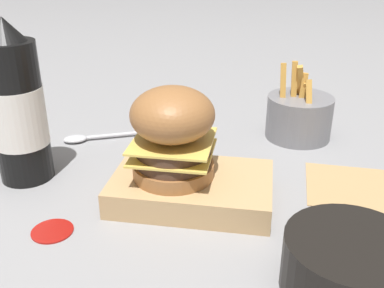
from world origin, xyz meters
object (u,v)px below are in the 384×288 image
(burger, at_px, (173,133))
(spoon, at_px, (91,137))
(ketchup_bottle, at_px, (17,109))
(side_bowl, at_px, (350,265))
(serving_board, at_px, (192,188))
(fries_basket, at_px, (299,116))

(burger, xyz_separation_m, spoon, (-0.19, 0.17, -0.10))
(ketchup_bottle, height_order, side_bowl, ketchup_bottle)
(serving_board, height_order, fries_basket, fries_basket)
(burger, bearing_deg, spoon, 138.02)
(burger, height_order, fries_basket, burger)
(burger, bearing_deg, ketchup_bottle, 174.06)
(ketchup_bottle, bearing_deg, spoon, 72.43)
(serving_board, xyz_separation_m, fries_basket, (0.16, 0.25, 0.02))
(serving_board, distance_m, spoon, 0.28)
(fries_basket, distance_m, side_bowl, 0.41)
(ketchup_bottle, distance_m, side_bowl, 0.49)
(fries_basket, xyz_separation_m, side_bowl, (0.03, -0.40, -0.01))
(serving_board, distance_m, ketchup_bottle, 0.28)
(burger, distance_m, ketchup_bottle, 0.24)
(serving_board, distance_m, side_bowl, 0.25)
(ketchup_bottle, height_order, fries_basket, ketchup_bottle)
(fries_basket, height_order, side_bowl, fries_basket)
(side_bowl, bearing_deg, burger, 145.16)
(burger, distance_m, side_bowl, 0.27)
(fries_basket, bearing_deg, serving_board, -122.05)
(burger, height_order, side_bowl, burger)
(serving_board, xyz_separation_m, spoon, (-0.22, 0.17, -0.01))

